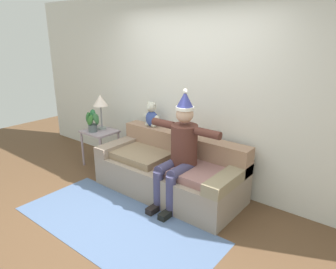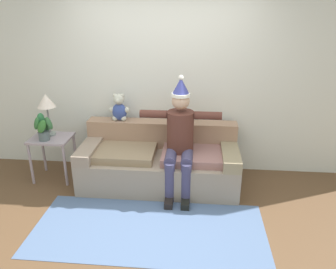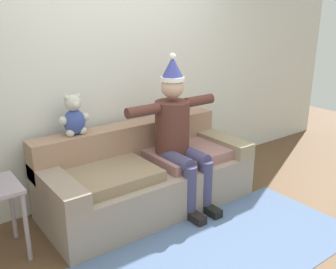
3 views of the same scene
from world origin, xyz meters
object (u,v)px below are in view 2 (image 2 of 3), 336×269
at_px(table_lamp, 46,103).
at_px(potted_plant, 43,127).
at_px(couch, 160,161).
at_px(person_seated, 180,136).
at_px(candle_tall, 38,126).
at_px(teddy_bear, 119,108).
at_px(side_table, 52,144).

relative_size(table_lamp, potted_plant, 1.57).
bearing_deg(couch, person_seated, -30.36).
distance_m(person_seated, candle_tall, 1.90).
distance_m(teddy_bear, table_lamp, 0.96).
relative_size(couch, candle_tall, 8.16).
xyz_separation_m(side_table, table_lamp, (-0.04, 0.09, 0.56)).
relative_size(person_seated, side_table, 2.45).
distance_m(person_seated, side_table, 1.77).
distance_m(couch, side_table, 1.49).
xyz_separation_m(couch, person_seated, (0.27, -0.16, 0.44)).
xyz_separation_m(person_seated, candle_tall, (-1.90, 0.13, 0.02)).
bearing_deg(candle_tall, side_table, 7.66).
xyz_separation_m(table_lamp, potted_plant, (0.00, -0.18, -0.28)).
bearing_deg(person_seated, side_table, 175.22).
height_order(couch, candle_tall, candle_tall).
bearing_deg(teddy_bear, potted_plant, -157.41).
distance_m(side_table, candle_tall, 0.31).
bearing_deg(side_table, teddy_bear, 18.29).
bearing_deg(person_seated, candle_tall, 176.19).
bearing_deg(couch, candle_tall, -178.78).
height_order(table_lamp, potted_plant, table_lamp).
bearing_deg(table_lamp, side_table, -66.51).
relative_size(couch, person_seated, 1.37).
bearing_deg(table_lamp, potted_plant, -89.48).
xyz_separation_m(person_seated, side_table, (-1.75, 0.15, -0.25)).
relative_size(couch, table_lamp, 3.57).
distance_m(table_lamp, candle_tall, 0.33).
distance_m(couch, person_seated, 0.54).
height_order(person_seated, table_lamp, person_seated).
height_order(teddy_bear, candle_tall, teddy_bear).
relative_size(side_table, potted_plant, 1.66).
bearing_deg(person_seated, table_lamp, 172.50).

